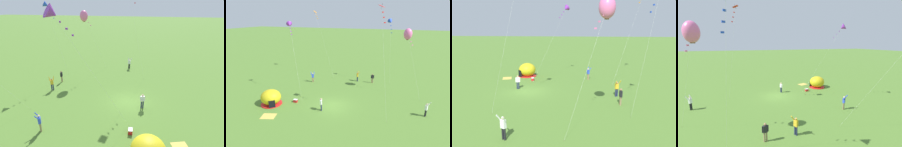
% 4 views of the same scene
% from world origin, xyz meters
% --- Properties ---
extents(ground_plane, '(300.00, 300.00, 0.00)m').
position_xyz_m(ground_plane, '(0.00, 0.00, 0.00)').
color(ground_plane, '#517A2D').
extents(cooler_box, '(0.56, 0.41, 0.44)m').
position_xyz_m(cooler_box, '(-5.36, -0.81, 0.22)').
color(cooler_box, red).
rests_on(cooler_box, ground).
extents(person_with_toddler, '(0.36, 0.55, 1.72)m').
position_xyz_m(person_with_toddler, '(-0.97, -1.60, 0.96)').
color(person_with_toddler, '#1E2347').
rests_on(person_with_toddler, ground).
extents(person_flying_kite, '(0.64, 0.72, 1.89)m').
position_xyz_m(person_flying_kite, '(11.52, 1.40, 1.00)').
color(person_flying_kite, black).
rests_on(person_flying_kite, ground).
extents(person_strolling, '(0.72, 0.67, 1.89)m').
position_xyz_m(person_strolling, '(-6.80, 7.24, 1.00)').
color(person_strolling, '#8C7251').
rests_on(person_strolling, ground).
extents(person_arms_raised, '(0.65, 0.72, 1.89)m').
position_xyz_m(person_arms_raised, '(0.84, 10.42, 1.00)').
color(person_arms_raised, '#1E2347').
rests_on(person_arms_raised, ground).
extents(person_near_tent, '(0.58, 0.30, 1.72)m').
position_xyz_m(person_near_tent, '(3.60, 10.46, 0.96)').
color(person_near_tent, '#8C7251').
rests_on(person_near_tent, ground).
extents(kite_blue, '(1.55, 2.51, 11.21)m').
position_xyz_m(kite_blue, '(5.72, 12.81, 10.67)').
color(kite_blue, silver).
rests_on(kite_blue, ground).
extents(kite_purple, '(4.76, 4.97, 10.89)m').
position_xyz_m(kite_purple, '(-8.46, 3.73, 10.34)').
color(kite_purple, silver).
rests_on(kite_purple, ground).
extents(kite_pink, '(3.23, 3.41, 9.92)m').
position_xyz_m(kite_pink, '(8.63, 8.38, 9.08)').
color(kite_pink, silver).
rests_on(kite_pink, ground).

